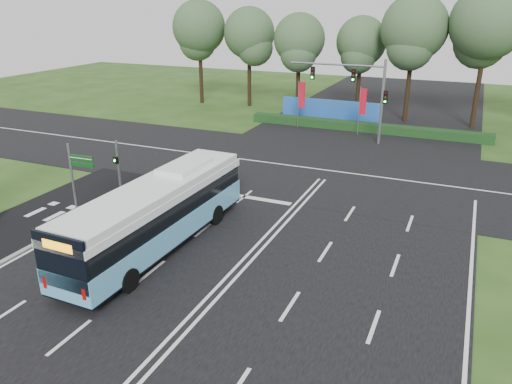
{
  "coord_description": "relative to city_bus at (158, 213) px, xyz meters",
  "views": [
    {
      "loc": [
        8.76,
        -20.92,
        11.33
      ],
      "look_at": [
        -1.21,
        2.0,
        1.73
      ],
      "focal_mm": 35.0,
      "sensor_mm": 36.0,
      "label": 1
    }
  ],
  "objects": [
    {
      "name": "ground",
      "position": [
        4.33,
        2.66,
        -1.79
      ],
      "size": [
        120.0,
        120.0,
        0.0
      ],
      "primitive_type": "plane",
      "color": "#264617",
      "rests_on": "ground"
    },
    {
      "name": "road_main",
      "position": [
        4.33,
        2.66,
        -1.77
      ],
      "size": [
        20.0,
        120.0,
        0.04
      ],
      "primitive_type": "cube",
      "color": "black",
      "rests_on": "ground"
    },
    {
      "name": "road_cross",
      "position": [
        4.33,
        14.66,
        -1.77
      ],
      "size": [
        120.0,
        14.0,
        0.05
      ],
      "primitive_type": "cube",
      "color": "black",
      "rests_on": "ground"
    },
    {
      "name": "bike_path",
      "position": [
        -8.17,
        -0.34,
        -1.76
      ],
      "size": [
        5.0,
        18.0,
        0.06
      ],
      "primitive_type": "cube",
      "color": "black",
      "rests_on": "ground"
    },
    {
      "name": "kerb_strip",
      "position": [
        -5.77,
        -0.34,
        -1.73
      ],
      "size": [
        0.25,
        18.0,
        0.12
      ],
      "primitive_type": "cube",
      "color": "gray",
      "rests_on": "ground"
    },
    {
      "name": "city_bus",
      "position": [
        0.0,
        0.0,
        0.0
      ],
      "size": [
        2.89,
        12.45,
        3.56
      ],
      "rotation": [
        0.0,
        0.0,
        -0.02
      ],
      "color": "#58A3CC",
      "rests_on": "ground"
    },
    {
      "name": "pedestrian_signal",
      "position": [
        -5.87,
        4.53,
        0.18
      ],
      "size": [
        0.33,
        0.42,
        3.61
      ],
      "rotation": [
        0.0,
        0.0,
        -0.32
      ],
      "color": "gray",
      "rests_on": "ground"
    },
    {
      "name": "street_sign",
      "position": [
        -6.22,
        1.5,
        0.81
      ],
      "size": [
        1.62,
        0.16,
        4.15
      ],
      "rotation": [
        0.0,
        0.0,
        0.04
      ],
      "color": "gray",
      "rests_on": "ground"
    },
    {
      "name": "banner_flag_left",
      "position": [
        -1.64,
        26.12,
        1.09
      ],
      "size": [
        0.65,
        0.13,
        4.42
      ],
      "rotation": [
        0.0,
        0.0,
        0.12
      ],
      "color": "gray",
      "rests_on": "ground"
    },
    {
      "name": "banner_flag_mid",
      "position": [
        4.24,
        25.49,
        1.04
      ],
      "size": [
        0.63,
        0.16,
        4.32
      ],
      "rotation": [
        0.0,
        0.0,
        -0.17
      ],
      "color": "gray",
      "rests_on": "ground"
    },
    {
      "name": "traffic_light_gantry",
      "position": [
        4.54,
        23.16,
        2.87
      ],
      "size": [
        8.41,
        0.28,
        7.0
      ],
      "color": "gray",
      "rests_on": "ground"
    },
    {
      "name": "hedge",
      "position": [
        4.33,
        27.16,
        -1.39
      ],
      "size": [
        22.0,
        1.2,
        0.8
      ],
      "primitive_type": "cube",
      "color": "#133516",
      "rests_on": "ground"
    },
    {
      "name": "blue_hoarding",
      "position": [
        0.33,
        29.66,
        -0.69
      ],
      "size": [
        10.0,
        0.3,
        2.2
      ],
      "primitive_type": "cube",
      "color": "blue",
      "rests_on": "ground"
    },
    {
      "name": "eucalyptus_row",
      "position": [
        9.37,
        33.42,
        6.86
      ],
      "size": [
        53.9,
        8.89,
        12.88
      ],
      "color": "black",
      "rests_on": "ground"
    }
  ]
}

